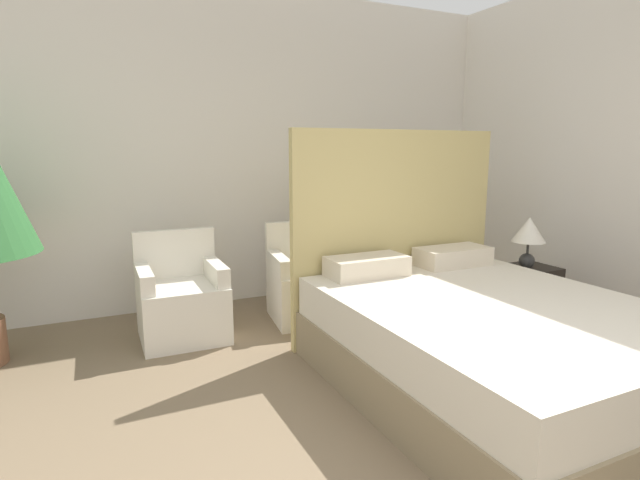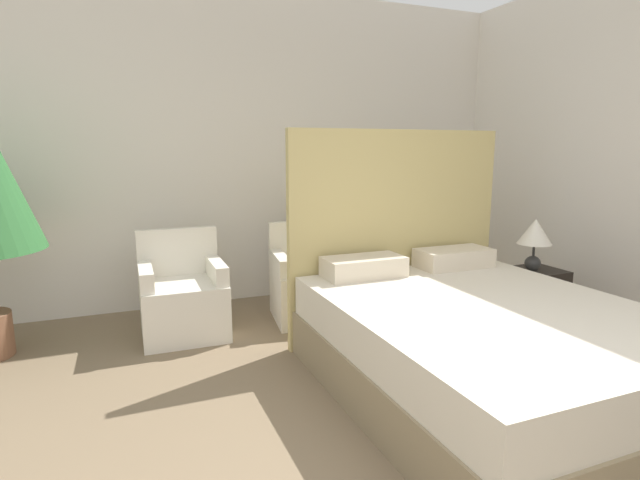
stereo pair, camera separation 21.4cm
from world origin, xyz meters
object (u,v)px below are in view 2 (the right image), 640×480
object	(u,v)px
armchair_near_window_right	(311,288)
nightstand	(530,297)
table_lamp	(535,235)
bed	(478,338)
armchair_near_window_left	(183,302)

from	to	relation	value
armchair_near_window_right	nightstand	size ratio (longest dim) A/B	1.63
armchair_near_window_right	table_lamp	bearing A→B (deg)	-20.29
armchair_near_window_right	bed	bearing A→B (deg)	-66.38
bed	armchair_near_window_left	distance (m)	2.22
armchair_near_window_right	nightstand	bearing A→B (deg)	-19.15
armchair_near_window_left	armchair_near_window_right	xyz separation A→B (m)	(1.07, -0.00, 0.00)
armchair_near_window_left	nightstand	bearing A→B (deg)	-16.10
armchair_near_window_left	nightstand	distance (m)	2.84
armchair_near_window_left	nightstand	xyz separation A→B (m)	(2.72, -0.83, -0.04)
bed	armchair_near_window_left	world-z (taller)	bed
armchair_near_window_right	table_lamp	size ratio (longest dim) A/B	1.89
armchair_near_window_left	armchair_near_window_right	size ratio (longest dim) A/B	1.00
armchair_near_window_left	nightstand	size ratio (longest dim) A/B	1.63
bed	armchair_near_window_left	bearing A→B (deg)	133.65
armchair_near_window_right	nightstand	world-z (taller)	armchair_near_window_right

